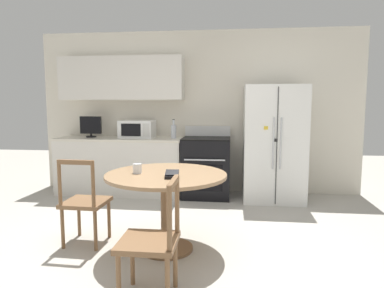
{
  "coord_description": "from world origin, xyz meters",
  "views": [
    {
      "loc": [
        0.56,
        -2.96,
        1.43
      ],
      "look_at": [
        0.08,
        1.15,
        0.95
      ],
      "focal_mm": 32.0,
      "sensor_mm": 36.0,
      "label": 1
    }
  ],
  "objects_px": {
    "refrigerator": "(274,143)",
    "dining_chair_left": "(85,203)",
    "oven_range": "(206,167)",
    "countertop_tv": "(91,126)",
    "dining_chair_near": "(152,242)",
    "counter_bottle": "(174,131)",
    "wallet": "(172,175)",
    "candle_glass": "(137,169)",
    "microwave": "(137,129)"
  },
  "relations": [
    {
      "from": "refrigerator",
      "to": "dining_chair_left",
      "type": "height_order",
      "value": "refrigerator"
    },
    {
      "from": "oven_range",
      "to": "countertop_tv",
      "type": "relative_size",
      "value": 3.13
    },
    {
      "from": "refrigerator",
      "to": "dining_chair_near",
      "type": "relative_size",
      "value": 1.89
    },
    {
      "from": "counter_bottle",
      "to": "dining_chair_left",
      "type": "xyz_separation_m",
      "value": [
        -0.58,
        -2.03,
        -0.58
      ]
    },
    {
      "from": "wallet",
      "to": "refrigerator",
      "type": "bearing_deg",
      "value": 61.89
    },
    {
      "from": "dining_chair_left",
      "to": "candle_glass",
      "type": "height_order",
      "value": "dining_chair_left"
    },
    {
      "from": "countertop_tv",
      "to": "dining_chair_near",
      "type": "height_order",
      "value": "countertop_tv"
    },
    {
      "from": "refrigerator",
      "to": "microwave",
      "type": "height_order",
      "value": "refrigerator"
    },
    {
      "from": "microwave",
      "to": "oven_range",
      "type": "bearing_deg",
      "value": -4.04
    },
    {
      "from": "dining_chair_near",
      "to": "candle_glass",
      "type": "xyz_separation_m",
      "value": [
        -0.34,
        0.83,
        0.37
      ]
    },
    {
      "from": "wallet",
      "to": "dining_chair_near",
      "type": "bearing_deg",
      "value": -92.95
    },
    {
      "from": "oven_range",
      "to": "dining_chair_near",
      "type": "xyz_separation_m",
      "value": [
        -0.18,
        -2.88,
        -0.03
      ]
    },
    {
      "from": "oven_range",
      "to": "countertop_tv",
      "type": "xyz_separation_m",
      "value": [
        -1.87,
        0.06,
        0.61
      ]
    },
    {
      "from": "dining_chair_left",
      "to": "wallet",
      "type": "bearing_deg",
      "value": -12.36
    },
    {
      "from": "microwave",
      "to": "counter_bottle",
      "type": "height_order",
      "value": "counter_bottle"
    },
    {
      "from": "candle_glass",
      "to": "wallet",
      "type": "distance_m",
      "value": 0.41
    },
    {
      "from": "counter_bottle",
      "to": "dining_chair_left",
      "type": "distance_m",
      "value": 2.18
    },
    {
      "from": "refrigerator",
      "to": "oven_range",
      "type": "distance_m",
      "value": 1.08
    },
    {
      "from": "countertop_tv",
      "to": "dining_chair_left",
      "type": "distance_m",
      "value": 2.27
    },
    {
      "from": "oven_range",
      "to": "candle_glass",
      "type": "xyz_separation_m",
      "value": [
        -0.52,
        -2.04,
        0.34
      ]
    },
    {
      "from": "candle_glass",
      "to": "refrigerator",
      "type": "bearing_deg",
      "value": 52.45
    },
    {
      "from": "microwave",
      "to": "candle_glass",
      "type": "bearing_deg",
      "value": -74.44
    },
    {
      "from": "counter_bottle",
      "to": "candle_glass",
      "type": "distance_m",
      "value": 2.1
    },
    {
      "from": "microwave",
      "to": "counter_bottle",
      "type": "bearing_deg",
      "value": -3.15
    },
    {
      "from": "refrigerator",
      "to": "oven_range",
      "type": "height_order",
      "value": "refrigerator"
    },
    {
      "from": "countertop_tv",
      "to": "counter_bottle",
      "type": "distance_m",
      "value": 1.36
    },
    {
      "from": "microwave",
      "to": "wallet",
      "type": "xyz_separation_m",
      "value": [
        0.96,
        -2.3,
        -0.24
      ]
    },
    {
      "from": "microwave",
      "to": "dining_chair_near",
      "type": "xyz_separation_m",
      "value": [
        0.93,
        -2.95,
        -0.6
      ]
    },
    {
      "from": "dining_chair_left",
      "to": "microwave",
      "type": "bearing_deg",
      "value": 92.28
    },
    {
      "from": "refrigerator",
      "to": "counter_bottle",
      "type": "height_order",
      "value": "refrigerator"
    },
    {
      "from": "refrigerator",
      "to": "oven_range",
      "type": "relative_size",
      "value": 1.58
    },
    {
      "from": "counter_bottle",
      "to": "wallet",
      "type": "bearing_deg",
      "value": -80.72
    },
    {
      "from": "counter_bottle",
      "to": "countertop_tv",
      "type": "bearing_deg",
      "value": 179.57
    },
    {
      "from": "microwave",
      "to": "countertop_tv",
      "type": "bearing_deg",
      "value": -178.32
    },
    {
      "from": "dining_chair_near",
      "to": "wallet",
      "type": "distance_m",
      "value": 0.75
    },
    {
      "from": "refrigerator",
      "to": "dining_chair_left",
      "type": "bearing_deg",
      "value": -137.57
    },
    {
      "from": "countertop_tv",
      "to": "microwave",
      "type": "bearing_deg",
      "value": 1.68
    },
    {
      "from": "countertop_tv",
      "to": "dining_chair_left",
      "type": "xyz_separation_m",
      "value": [
        0.78,
        -2.04,
        -0.64
      ]
    },
    {
      "from": "candle_glass",
      "to": "countertop_tv",
      "type": "bearing_deg",
      "value": 122.81
    },
    {
      "from": "microwave",
      "to": "counter_bottle",
      "type": "xyz_separation_m",
      "value": [
        0.59,
        -0.03,
        -0.02
      ]
    },
    {
      "from": "counter_bottle",
      "to": "candle_glass",
      "type": "height_order",
      "value": "counter_bottle"
    },
    {
      "from": "candle_glass",
      "to": "wallet",
      "type": "xyz_separation_m",
      "value": [
        0.37,
        -0.18,
        -0.01
      ]
    },
    {
      "from": "dining_chair_near",
      "to": "counter_bottle",
      "type": "bearing_deg",
      "value": 6.09
    },
    {
      "from": "counter_bottle",
      "to": "oven_range",
      "type": "bearing_deg",
      "value": -5.06
    },
    {
      "from": "countertop_tv",
      "to": "wallet",
      "type": "distance_m",
      "value": 2.87
    },
    {
      "from": "counter_bottle",
      "to": "dining_chair_left",
      "type": "height_order",
      "value": "counter_bottle"
    },
    {
      "from": "oven_range",
      "to": "candle_glass",
      "type": "bearing_deg",
      "value": -104.25
    },
    {
      "from": "refrigerator",
      "to": "wallet",
      "type": "height_order",
      "value": "refrigerator"
    },
    {
      "from": "dining_chair_left",
      "to": "dining_chair_near",
      "type": "xyz_separation_m",
      "value": [
        0.91,
        -0.9,
        0.0
      ]
    },
    {
      "from": "counter_bottle",
      "to": "wallet",
      "type": "relative_size",
      "value": 2.24
    }
  ]
}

